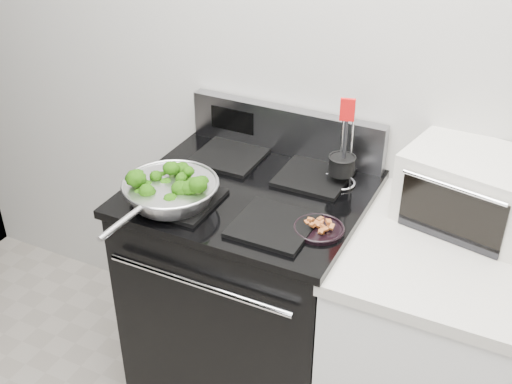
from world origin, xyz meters
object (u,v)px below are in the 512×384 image
Objects in this scene: bacon_plate at (319,226)px; skillet at (170,191)px; gas_range at (251,292)px; utensil_holder at (341,169)px; toaster_oven at (471,188)px.

skillet is at bearing -171.78° from bacon_plate.
gas_range is 7.08× the size of bacon_plate.
gas_range is 3.46× the size of utensil_holder.
utensil_holder is at bearing 97.04° from bacon_plate.
gas_range is 0.58m from skillet.
skillet is at bearing -133.17° from gas_range.
gas_range is at bearing -163.21° from utensil_holder.
gas_range is 0.61m from utensil_holder.
bacon_plate is 0.51m from toaster_oven.
skillet is at bearing -156.19° from utensil_holder.
bacon_plate is (0.30, -0.13, 0.48)m from gas_range.
bacon_plate is 0.35× the size of toaster_oven.
utensil_holder is (0.27, 0.17, 0.52)m from gas_range.
skillet is (-0.19, -0.20, 0.51)m from gas_range.
skillet reaches higher than bacon_plate.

